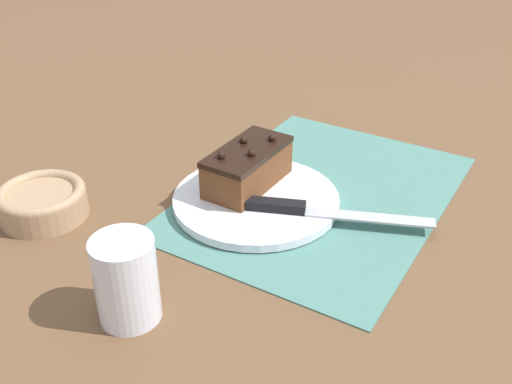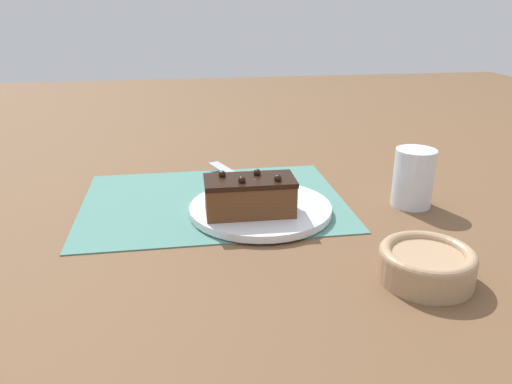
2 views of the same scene
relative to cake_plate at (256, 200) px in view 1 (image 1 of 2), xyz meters
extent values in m
plane|color=brown|center=(0.07, -0.07, -0.01)|extent=(3.00, 3.00, 0.00)
cube|color=slate|center=(0.07, -0.07, -0.01)|extent=(0.46, 0.34, 0.00)
cylinder|color=white|center=(0.00, 0.00, 0.00)|extent=(0.24, 0.24, 0.01)
cube|color=brown|center=(0.02, 0.03, 0.03)|extent=(0.14, 0.07, 0.05)
cube|color=black|center=(0.02, 0.03, 0.06)|extent=(0.14, 0.07, 0.01)
sphere|color=black|center=(-0.02, 0.04, 0.07)|extent=(0.01, 0.01, 0.01)
sphere|color=black|center=(0.01, 0.01, 0.07)|extent=(0.01, 0.01, 0.01)
sphere|color=black|center=(0.04, 0.04, 0.07)|extent=(0.01, 0.01, 0.01)
sphere|color=black|center=(0.06, 0.01, 0.07)|extent=(0.01, 0.01, 0.01)
cube|color=black|center=(-0.02, -0.04, 0.01)|extent=(0.05, 0.08, 0.01)
cube|color=#B7BABF|center=(0.03, -0.16, 0.01)|extent=(0.08, 0.17, 0.00)
cylinder|color=white|center=(-0.27, 0.00, 0.04)|extent=(0.07, 0.07, 0.10)
cylinder|color=tan|center=(-0.17, 0.24, 0.01)|extent=(0.12, 0.12, 0.04)
torus|color=tan|center=(-0.17, 0.24, 0.03)|extent=(0.12, 0.12, 0.02)
camera|label=1|loc=(-0.62, -0.38, 0.45)|focal=42.00mm
camera|label=2|loc=(0.13, 0.76, 0.33)|focal=35.00mm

